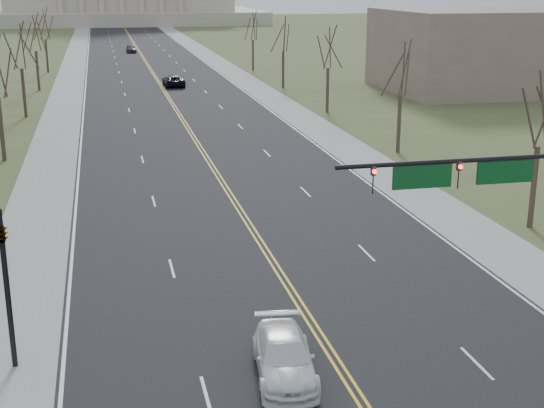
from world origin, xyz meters
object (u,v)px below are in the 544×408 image
car_sb_inner_second (284,357)px  signal_left (5,271)px  signal_mast (503,184)px  car_far_nb (174,81)px  car_far_sb (131,48)px

car_sb_inner_second → signal_left: bearing=170.2°
signal_mast → car_far_nb: signal_mast is taller
signal_mast → car_sb_inner_second: bearing=-163.6°
car_sb_inner_second → car_far_nb: 77.48m
signal_mast → signal_left: 19.06m
car_sb_inner_second → car_far_nb: size_ratio=0.91×
signal_left → car_far_nb: (13.10, 74.57, -2.94)m
car_far_sb → car_far_nb: bearing=-87.1°
signal_mast → car_sb_inner_second: size_ratio=2.43×
car_sb_inner_second → car_far_nb: bearing=94.1°
car_far_nb → car_far_sb: bearing=-88.2°
car_sb_inner_second → car_far_sb: 128.09m
signal_mast → car_far_sb: size_ratio=2.70×
car_sb_inner_second → car_far_sb: (0.47, 128.09, 0.04)m
signal_mast → car_far_sb: bearing=94.1°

